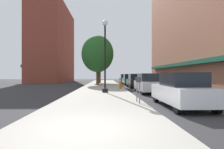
% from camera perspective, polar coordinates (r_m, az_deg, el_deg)
% --- Properties ---
extents(ground_plane, '(90.00, 90.00, 0.00)m').
position_cam_1_polar(ground_plane, '(23.30, 6.97, -3.89)').
color(ground_plane, '#2D2D30').
extents(sidewalk_slab, '(4.80, 50.00, 0.12)m').
position_cam_1_polar(sidewalk_slab, '(24.01, -2.90, -3.63)').
color(sidewalk_slab, '#A8A399').
rests_on(sidewalk_slab, ground).
extents(building_right_brick, '(6.80, 40.00, 20.68)m').
position_cam_1_polar(building_right_brick, '(31.90, 26.44, 15.89)').
color(building_right_brick, '#9E6047').
rests_on(building_right_brick, ground).
extents(building_far_background, '(6.80, 18.00, 16.36)m').
position_cam_1_polar(building_far_background, '(43.97, -17.20, 8.59)').
color(building_far_background, brown).
rests_on(building_far_background, ground).
extents(lamppost, '(0.48, 0.48, 5.90)m').
position_cam_1_polar(lamppost, '(15.54, -2.12, 6.02)').
color(lamppost, black).
rests_on(lamppost, sidewalk_slab).
extents(fire_hydrant, '(0.33, 0.26, 0.79)m').
position_cam_1_polar(fire_hydrant, '(19.69, 2.58, -3.07)').
color(fire_hydrant, '#E05614').
rests_on(fire_hydrant, sidewalk_slab).
extents(parking_meter_near, '(0.14, 0.09, 1.31)m').
position_cam_1_polar(parking_meter_near, '(9.44, 8.31, -3.74)').
color(parking_meter_near, slate).
rests_on(parking_meter_near, sidewalk_slab).
extents(parking_meter_far, '(0.14, 0.09, 1.31)m').
position_cam_1_polar(parking_meter_far, '(10.24, 7.49, -3.46)').
color(parking_meter_far, slate).
rests_on(parking_meter_far, sidewalk_slab).
extents(tree_near, '(4.56, 4.56, 7.04)m').
position_cam_1_polar(tree_near, '(27.20, -4.37, 6.21)').
color(tree_near, '#4C3823').
rests_on(tree_near, sidewalk_slab).
extents(tree_mid, '(3.81, 3.81, 6.39)m').
position_cam_1_polar(tree_mid, '(33.42, -3.76, 4.64)').
color(tree_mid, '#4C3823').
rests_on(tree_mid, sidewalk_slab).
extents(car_white, '(1.80, 4.30, 1.66)m').
position_cam_1_polar(car_white, '(9.66, 20.18, -4.49)').
color(car_white, black).
rests_on(car_white, ground).
extents(car_silver, '(1.80, 4.30, 1.66)m').
position_cam_1_polar(car_silver, '(16.24, 10.94, -2.69)').
color(car_silver, black).
rests_on(car_silver, ground).
extents(car_black, '(1.80, 4.30, 1.66)m').
position_cam_1_polar(car_black, '(22.73, 7.18, -1.94)').
color(car_black, black).
rests_on(car_black, ground).
extents(car_green, '(1.80, 4.30, 1.66)m').
position_cam_1_polar(car_green, '(29.03, 5.17, -1.53)').
color(car_green, black).
rests_on(car_green, ground).
extents(car_blue, '(1.80, 4.30, 1.66)m').
position_cam_1_polar(car_blue, '(35.05, 3.92, -1.28)').
color(car_blue, black).
rests_on(car_blue, ground).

